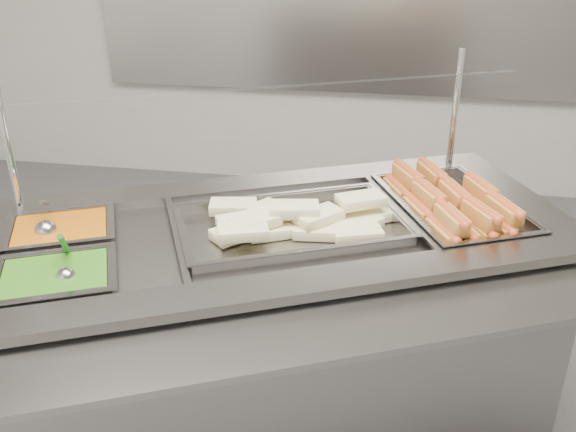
% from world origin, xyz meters
% --- Properties ---
extents(steam_counter, '(1.81, 1.35, 0.79)m').
position_xyz_m(steam_counter, '(-0.07, 0.30, 0.39)').
color(steam_counter, slate).
rests_on(steam_counter, ground).
extents(tray_rail, '(1.53, 0.93, 0.05)m').
position_xyz_m(tray_rail, '(0.11, -0.11, 0.75)').
color(tray_rail, gray).
rests_on(tray_rail, steam_counter).
extents(sneeze_guard, '(1.43, 0.84, 0.39)m').
position_xyz_m(sneeze_guard, '(-0.15, 0.48, 1.11)').
color(sneeze_guard, silver).
rests_on(sneeze_guard, steam_counter).
extents(pan_hotdogs, '(0.47, 0.57, 0.09)m').
position_xyz_m(pan_hotdogs, '(0.43, 0.53, 0.75)').
color(pan_hotdogs, gray).
rests_on(pan_hotdogs, steam_counter).
extents(pan_wraps, '(0.69, 0.57, 0.06)m').
position_xyz_m(pan_wraps, '(-0.03, 0.32, 0.77)').
color(pan_wraps, gray).
rests_on(pan_wraps, steam_counter).
extents(pan_beans, '(0.33, 0.30, 0.09)m').
position_xyz_m(pan_beans, '(-0.64, 0.18, 0.76)').
color(pan_beans, gray).
rests_on(pan_beans, steam_counter).
extents(pan_peas, '(0.33, 0.30, 0.09)m').
position_xyz_m(pan_peas, '(-0.54, -0.05, 0.76)').
color(pan_peas, gray).
rests_on(pan_peas, steam_counter).
extents(hotdogs_in_buns, '(0.39, 0.49, 0.10)m').
position_xyz_m(hotdogs_in_buns, '(0.41, 0.52, 0.80)').
color(hotdogs_in_buns, '#A85E23').
rests_on(hotdogs_in_buns, pan_hotdogs).
extents(tortilla_wraps, '(0.53, 0.39, 0.08)m').
position_xyz_m(tortilla_wraps, '(-0.01, 0.32, 0.80)').
color(tortilla_wraps, beige).
rests_on(tortilla_wraps, pan_wraps).
extents(ladle, '(0.10, 0.16, 0.12)m').
position_xyz_m(ladle, '(-0.67, 0.16, 0.80)').
color(ladle, '#ABABB0').
rests_on(ladle, pan_beans).
extents(serving_spoon, '(0.08, 0.14, 0.13)m').
position_xyz_m(serving_spoon, '(-0.51, -0.04, 0.80)').
color(serving_spoon, '#ABABB0').
rests_on(serving_spoon, pan_peas).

